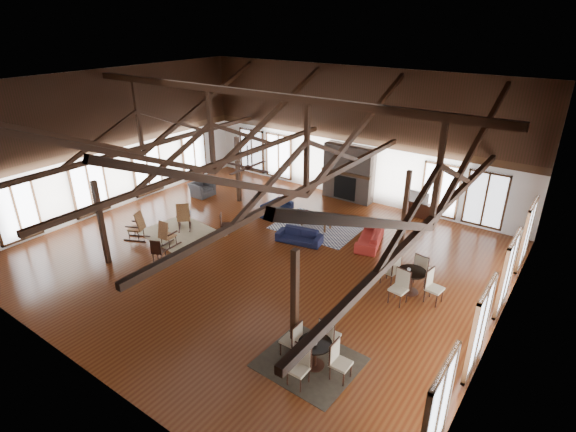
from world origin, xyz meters
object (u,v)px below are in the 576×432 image
Objects in this scene: cafe_table_near at (315,350)px; tv_console at (418,209)px; coffee_table at (316,217)px; armchair at (202,189)px; sofa_navy_left at (276,208)px; sofa_orange at (370,237)px; cafe_table_far at (412,278)px; sofa_navy_front at (299,236)px.

cafe_table_near reaches higher than tv_console.
armchair is at bearing 164.07° from coffee_table.
sofa_navy_left is at bearing -83.28° from armchair.
tv_console is (5.17, 3.37, 0.05)m from sofa_navy_left.
cafe_table_far reaches higher than sofa_orange.
coffee_table is 1.41× the size of armchair.
cafe_table_far is (4.76, -0.79, 0.28)m from sofa_navy_front.
sofa_orange is 0.97× the size of cafe_table_far.
sofa_orange is at bearing -18.45° from coffee_table.
cafe_table_far reaches higher than armchair.
cafe_table_far is at bearing -71.31° from tv_console.
cafe_table_far reaches higher than cafe_table_near.
tv_console is (9.31, 3.76, -0.03)m from armchair.
armchair reaches higher than sofa_navy_left.
armchair is 0.84× the size of tv_console.
cafe_table_near reaches higher than sofa_navy_front.
sofa_navy_left is 1.41× the size of tv_console.
sofa_navy_front is 1.02× the size of sofa_navy_left.
sofa_orange is 2.45m from coffee_table.
sofa_navy_front is at bearing -100.69° from coffee_table.
sofa_navy_left is at bearing 157.11° from coffee_table.
cafe_table_near is at bearing -83.00° from tv_console.
sofa_orange is (2.26, 1.44, 0.04)m from sofa_navy_front.
sofa_navy_left is at bearing 160.88° from cafe_table_far.
armchair is (-6.54, 1.30, 0.08)m from sofa_navy_front.
sofa_navy_left is 9.49m from cafe_table_near.
cafe_table_near is at bearing -64.32° from sofa_navy_front.
coffee_table is 1.18× the size of tv_console.
sofa_navy_front is at bearing 170.56° from cafe_table_far.
sofa_orange is at bearing 138.14° from cafe_table_far.
tv_console is at bearing -54.12° from sofa_navy_left.
sofa_navy_left is 0.83× the size of cafe_table_far.
sofa_orange is 1.05× the size of cafe_table_near.
coffee_table is at bearing -129.55° from tv_console.
sofa_orange is at bearing 104.84° from cafe_table_near.
cafe_table_far reaches higher than coffee_table.
coffee_table is 5.43m from cafe_table_far.
cafe_table_near is (10.58, -6.59, 0.17)m from armchair.
armchair is 0.49× the size of cafe_table_far.
armchair reaches higher than sofa_orange.
armchair is at bearing 169.50° from cafe_table_far.
coffee_table is at bearing -106.11° from sofa_orange.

